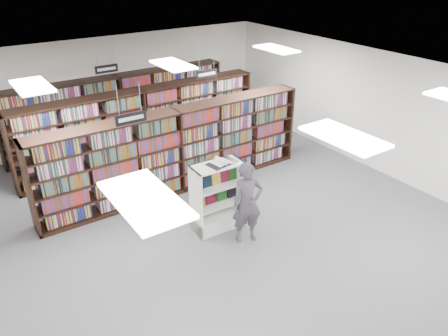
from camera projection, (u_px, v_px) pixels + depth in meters
floor at (223, 225)px, 9.67m from camera, size 12.00×12.00×0.00m
ceiling at (223, 84)px, 8.23m from camera, size 10.00×12.00×0.10m
wall_back at (114, 89)px, 13.38m from camera, size 10.00×0.10×3.20m
wall_right at (381, 113)px, 11.45m from camera, size 0.10×12.00×3.20m
bookshelf_row_near at (178, 151)px, 10.68m from camera, size 7.00×0.60×2.10m
bookshelf_row_mid at (143, 126)px, 12.15m from camera, size 7.00×0.60×2.10m
bookshelf_row_far at (120, 109)px, 13.41m from camera, size 7.00×0.60×2.10m
aisle_sign_left at (131, 117)px, 8.52m from camera, size 0.65×0.02×0.80m
aisle_sign_right at (207, 73)px, 11.49m from camera, size 0.65×0.02×0.80m
aisle_sign_center at (106, 68)px, 11.97m from camera, size 0.65×0.02×0.80m
troffer_front_left at (145, 199)px, 4.53m from camera, size 0.60×1.20×0.04m
troffer_front_center at (344, 137)px, 6.03m from camera, size 0.60×1.20×0.04m
troffer_back_left at (32, 86)px, 8.22m from camera, size 0.60×1.20×0.04m
troffer_back_center at (173, 65)px, 9.72m from camera, size 0.60×1.20×0.04m
troffer_back_right at (276, 49)px, 11.22m from camera, size 0.60×1.20×0.04m
endcap_display at (217, 206)px, 9.42m from camera, size 1.11×0.58×1.53m
open_book at (222, 162)px, 8.96m from camera, size 0.69×0.47×0.13m
shopper at (247, 203)px, 8.82m from camera, size 0.74×0.59×1.75m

